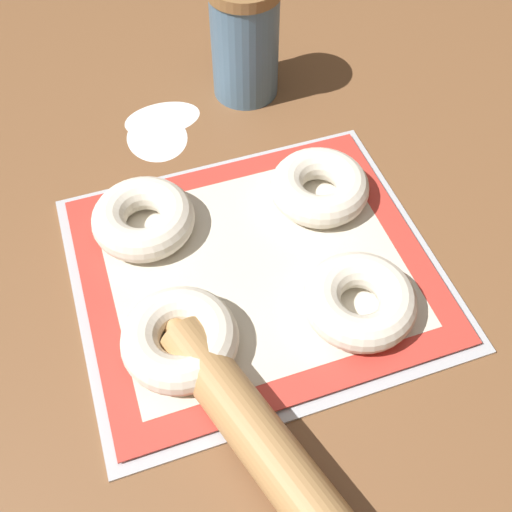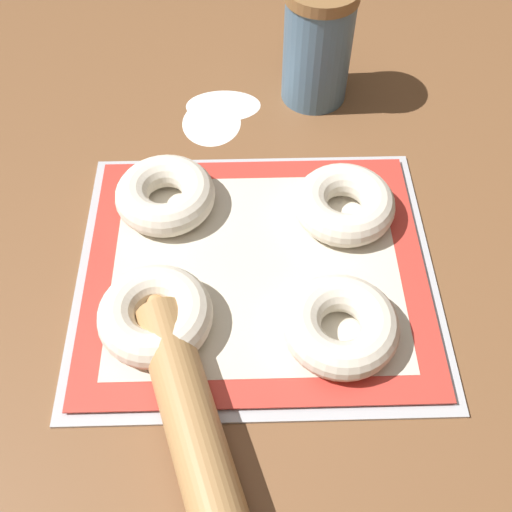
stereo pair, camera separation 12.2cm
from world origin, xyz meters
TOP-DOWN VIEW (x-y plane):
  - ground_plane at (0.00, 0.00)m, footprint 2.80×2.80m
  - baking_tray at (-0.01, -0.01)m, footprint 0.42×0.37m
  - baking_mat at (-0.01, -0.01)m, footprint 0.40×0.35m
  - bagel_front_left at (-0.12, -0.08)m, footprint 0.12×0.12m
  - bagel_front_right at (0.07, -0.10)m, footprint 0.12×0.12m
  - bagel_back_left at (-0.12, 0.09)m, footprint 0.12×0.12m
  - bagel_back_right at (0.10, 0.07)m, footprint 0.12×0.12m
  - flour_canister at (0.08, 0.32)m, footprint 0.10×0.10m
  - rolling_pin at (-0.06, -0.26)m, footprint 0.17×0.47m
  - flour_patch_near at (-0.06, 0.29)m, footprint 0.11×0.07m
  - flour_patch_far at (-0.07, 0.26)m, footprint 0.08×0.10m

SIDE VIEW (x-z plane):
  - ground_plane at x=0.00m, z-range 0.00..0.00m
  - flour_patch_near at x=-0.06m, z-range 0.00..0.00m
  - flour_patch_far at x=-0.07m, z-range 0.00..0.00m
  - baking_tray at x=-0.01m, z-range 0.00..0.01m
  - baking_mat at x=-0.01m, z-range 0.01..0.01m
  - rolling_pin at x=-0.06m, z-range 0.00..0.05m
  - bagel_front_left at x=-0.12m, z-range 0.01..0.05m
  - bagel_front_right at x=0.07m, z-range 0.01..0.05m
  - bagel_back_left at x=-0.12m, z-range 0.01..0.05m
  - bagel_back_right at x=0.10m, z-range 0.01..0.05m
  - flour_canister at x=0.08m, z-range 0.00..0.17m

